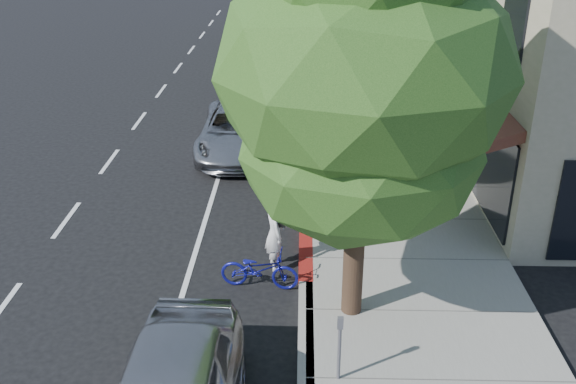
{
  "coord_description": "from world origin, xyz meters",
  "views": [
    {
      "loc": [
        -0.09,
        -12.61,
        7.66
      ],
      "look_at": [
        -0.43,
        0.95,
        1.35
      ],
      "focal_mm": 40.0,
      "sensor_mm": 36.0,
      "label": 1
    }
  ],
  "objects_px": {
    "street_tree_1": "(343,21)",
    "cyclist": "(275,233)",
    "dark_sedan": "(263,72)",
    "bicycle": "(259,269)",
    "dark_suv_far": "(267,33)",
    "pedestrian": "(373,151)",
    "silver_suv": "(238,130)",
    "white_pickup": "(274,68)",
    "street_tree_0": "(363,76)"
  },
  "relations": [
    {
      "from": "bicycle",
      "to": "dark_suv_far",
      "type": "xyz_separation_m",
      "value": [
        -1.08,
        23.1,
        0.45
      ]
    },
    {
      "from": "street_tree_1",
      "to": "bicycle",
      "type": "relative_size",
      "value": 4.55
    },
    {
      "from": "dark_suv_far",
      "to": "pedestrian",
      "type": "relative_size",
      "value": 3.34
    },
    {
      "from": "cyclist",
      "to": "bicycle",
      "type": "distance_m",
      "value": 0.96
    },
    {
      "from": "street_tree_0",
      "to": "dark_suv_far",
      "type": "distance_m",
      "value": 24.61
    },
    {
      "from": "silver_suv",
      "to": "dark_sedan",
      "type": "xyz_separation_m",
      "value": [
        0.36,
        7.16,
        0.1
      ]
    },
    {
      "from": "street_tree_0",
      "to": "dark_sedan",
      "type": "distance_m",
      "value": 16.86
    },
    {
      "from": "street_tree_0",
      "to": "dark_sedan",
      "type": "bearing_deg",
      "value": 99.62
    },
    {
      "from": "cyclist",
      "to": "dark_suv_far",
      "type": "height_order",
      "value": "dark_suv_far"
    },
    {
      "from": "bicycle",
      "to": "silver_suv",
      "type": "distance_m",
      "value": 8.06
    },
    {
      "from": "silver_suv",
      "to": "dark_sedan",
      "type": "distance_m",
      "value": 7.17
    },
    {
      "from": "street_tree_1",
      "to": "white_pickup",
      "type": "bearing_deg",
      "value": 101.86
    },
    {
      "from": "cyclist",
      "to": "pedestrian",
      "type": "bearing_deg",
      "value": -44.07
    },
    {
      "from": "silver_suv",
      "to": "dark_suv_far",
      "type": "xyz_separation_m",
      "value": [
        0.13,
        15.13,
        0.17
      ]
    },
    {
      "from": "bicycle",
      "to": "white_pickup",
      "type": "height_order",
      "value": "white_pickup"
    },
    {
      "from": "silver_suv",
      "to": "pedestrian",
      "type": "xyz_separation_m",
      "value": [
        4.13,
        -2.27,
        0.21
      ]
    },
    {
      "from": "cyclist",
      "to": "street_tree_1",
      "type": "bearing_deg",
      "value": -36.7
    },
    {
      "from": "white_pickup",
      "to": "pedestrian",
      "type": "distance_m",
      "value": 10.82
    },
    {
      "from": "cyclist",
      "to": "pedestrian",
      "type": "height_order",
      "value": "cyclist"
    },
    {
      "from": "street_tree_1",
      "to": "cyclist",
      "type": "height_order",
      "value": "street_tree_1"
    },
    {
      "from": "dark_sedan",
      "to": "dark_suv_far",
      "type": "xyz_separation_m",
      "value": [
        -0.23,
        7.97,
        0.06
      ]
    },
    {
      "from": "street_tree_1",
      "to": "dark_suv_far",
      "type": "xyz_separation_m",
      "value": [
        -2.97,
        18.11,
        -3.85
      ]
    },
    {
      "from": "cyclist",
      "to": "dark_suv_far",
      "type": "distance_m",
      "value": 22.33
    },
    {
      "from": "street_tree_0",
      "to": "street_tree_1",
      "type": "distance_m",
      "value": 6.0
    },
    {
      "from": "street_tree_0",
      "to": "dark_sedan",
      "type": "xyz_separation_m",
      "value": [
        -2.74,
        16.14,
        -4.05
      ]
    },
    {
      "from": "cyclist",
      "to": "bicycle",
      "type": "bearing_deg",
      "value": 144.83
    },
    {
      "from": "street_tree_1",
      "to": "pedestrian",
      "type": "xyz_separation_m",
      "value": [
        1.03,
        0.71,
        -3.8
      ]
    },
    {
      "from": "street_tree_1",
      "to": "dark_suv_far",
      "type": "height_order",
      "value": "street_tree_1"
    },
    {
      "from": "street_tree_1",
      "to": "white_pickup",
      "type": "height_order",
      "value": "street_tree_1"
    },
    {
      "from": "street_tree_1",
      "to": "silver_suv",
      "type": "distance_m",
      "value": 5.88
    },
    {
      "from": "bicycle",
      "to": "street_tree_1",
      "type": "bearing_deg",
      "value": -13.57
    },
    {
      "from": "silver_suv",
      "to": "pedestrian",
      "type": "distance_m",
      "value": 4.72
    },
    {
      "from": "cyclist",
      "to": "dark_sedan",
      "type": "xyz_separation_m",
      "value": [
        -1.14,
        14.31,
        -0.04
      ]
    },
    {
      "from": "white_pickup",
      "to": "pedestrian",
      "type": "bearing_deg",
      "value": -74.96
    },
    {
      "from": "street_tree_1",
      "to": "dark_sedan",
      "type": "relative_size",
      "value": 1.52
    },
    {
      "from": "cyclist",
      "to": "bicycle",
      "type": "height_order",
      "value": "cyclist"
    },
    {
      "from": "cyclist",
      "to": "dark_sedan",
      "type": "bearing_deg",
      "value": -11.21
    },
    {
      "from": "cyclist",
      "to": "silver_suv",
      "type": "bearing_deg",
      "value": -3.9
    },
    {
      "from": "cyclist",
      "to": "dark_sedan",
      "type": "distance_m",
      "value": 14.36
    },
    {
      "from": "white_pickup",
      "to": "dark_suv_far",
      "type": "distance_m",
      "value": 7.14
    },
    {
      "from": "cyclist",
      "to": "silver_suv",
      "type": "distance_m",
      "value": 7.31
    },
    {
      "from": "pedestrian",
      "to": "street_tree_0",
      "type": "bearing_deg",
      "value": 50.71
    },
    {
      "from": "white_pickup",
      "to": "dark_suv_far",
      "type": "height_order",
      "value": "dark_suv_far"
    },
    {
      "from": "pedestrian",
      "to": "street_tree_1",
      "type": "bearing_deg",
      "value": 3.87
    },
    {
      "from": "bicycle",
      "to": "pedestrian",
      "type": "xyz_separation_m",
      "value": [
        2.92,
        5.7,
        0.5
      ]
    },
    {
      "from": "street_tree_1",
      "to": "bicycle",
      "type": "height_order",
      "value": "street_tree_1"
    },
    {
      "from": "street_tree_0",
      "to": "cyclist",
      "type": "height_order",
      "value": "street_tree_0"
    },
    {
      "from": "bicycle",
      "to": "pedestrian",
      "type": "distance_m",
      "value": 6.43
    },
    {
      "from": "white_pickup",
      "to": "dark_sedan",
      "type": "bearing_deg",
      "value": -119.15
    },
    {
      "from": "cyclist",
      "to": "white_pickup",
      "type": "height_order",
      "value": "cyclist"
    }
  ]
}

